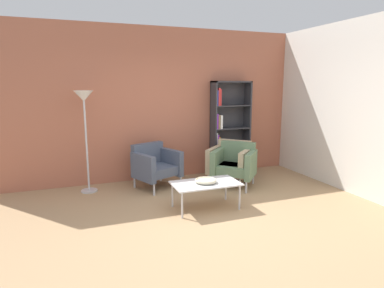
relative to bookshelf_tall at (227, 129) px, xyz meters
name	(u,v)px	position (x,y,z in m)	size (l,w,h in m)	color
ground_plane	(208,226)	(-1.38, -2.26, -0.94)	(8.32, 8.32, 0.00)	tan
brick_back_panel	(159,105)	(-1.38, 0.20, 0.51)	(6.40, 0.12, 2.90)	#B2664C
plaster_right_partition	(349,107)	(1.48, -1.66, 0.51)	(0.12, 5.20, 2.90)	silver
bookshelf_tall	(227,129)	(0.00, 0.00, 0.00)	(0.80, 0.30, 1.90)	#333338
coffee_table_low	(206,185)	(-1.18, -1.67, -0.57)	(1.00, 0.56, 0.40)	silver
decorative_bowl	(206,180)	(-1.18, -1.67, -0.50)	(0.32, 0.32, 0.05)	beige
armchair_spare_guest	(155,165)	(-1.63, -0.40, -0.52)	(0.91, 0.87, 0.78)	#4C566B
armchair_near_window	(235,163)	(-0.24, -0.82, -0.52)	(0.95, 0.95, 0.78)	slate
armchair_by_bookshelf	(231,161)	(-0.23, -0.62, -0.52)	(0.95, 0.95, 0.78)	#C6B289
floor_lamp_torchiere	(84,108)	(-2.78, -0.24, 0.51)	(0.32, 0.32, 1.74)	silver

